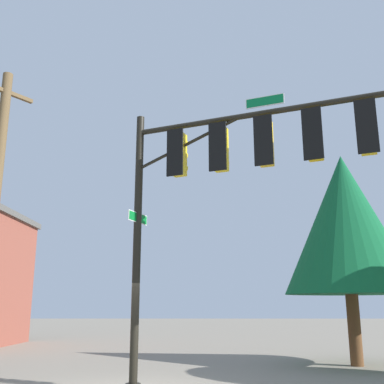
{
  "coord_description": "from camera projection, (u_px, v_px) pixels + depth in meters",
  "views": [
    {
      "loc": [
        1.46,
        -11.47,
        1.98
      ],
      "look_at": [
        1.38,
        -0.2,
        4.76
      ],
      "focal_mm": 42.93,
      "sensor_mm": 36.0,
      "label": 1
    }
  ],
  "objects": [
    {
      "name": "signal_pole_assembly",
      "position": [
        235.0,
        165.0,
        10.97
      ],
      "size": [
        5.92,
        2.85,
        6.88
      ],
      "color": "black",
      "rests_on": "ground_plane"
    },
    {
      "name": "tree_mid",
      "position": [
        346.0,
        223.0,
        16.43
      ],
      "size": [
        4.52,
        4.52,
        7.36
      ],
      "color": "brown",
      "rests_on": "ground_plane"
    }
  ]
}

